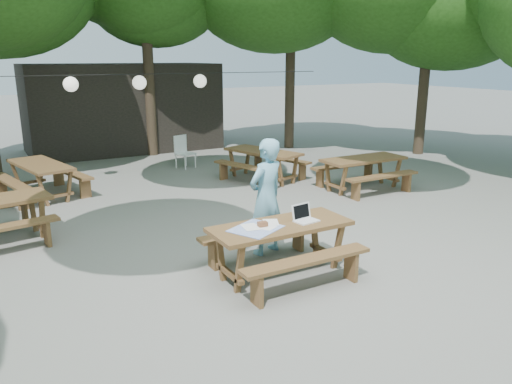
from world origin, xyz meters
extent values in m
plane|color=#60605C|center=(0.00, 0.00, 0.00)|extent=(80.00, 80.00, 0.00)
cube|color=black|center=(0.50, 10.50, 1.40)|extent=(6.00, 3.00, 2.80)
cube|color=#523C1D|center=(-0.30, -0.66, 0.72)|extent=(2.00, 0.80, 0.06)
cube|color=#523C1D|center=(-0.30, -1.31, 0.45)|extent=(1.90, 0.28, 0.05)
cube|color=#523C1D|center=(-0.30, -0.01, 0.45)|extent=(1.90, 0.28, 0.05)
cube|color=#523C1D|center=(-0.30, -0.66, 0.34)|extent=(1.70, 0.70, 0.69)
cube|color=#523C1D|center=(3.91, 2.42, 0.72)|extent=(2.00, 0.81, 0.06)
cube|color=#523C1D|center=(3.90, 1.77, 0.45)|extent=(1.90, 0.29, 0.05)
cube|color=#523C1D|center=(3.91, 3.07, 0.45)|extent=(1.90, 0.29, 0.05)
cube|color=#523C1D|center=(3.91, 2.42, 0.34)|extent=(1.70, 0.71, 0.69)
cube|color=#523C1D|center=(-2.70, 5.42, 0.72)|extent=(1.23, 2.13, 0.06)
cube|color=#523C1D|center=(-2.06, 5.57, 0.45)|extent=(0.70, 1.91, 0.05)
cube|color=#523C1D|center=(-3.33, 5.28, 0.45)|extent=(0.70, 1.91, 0.05)
cube|color=#523C1D|center=(-2.70, 5.42, 0.34)|extent=(1.07, 1.81, 0.69)
cube|color=#523C1D|center=(2.35, 4.37, 0.72)|extent=(1.38, 2.15, 0.06)
cube|color=#523C1D|center=(2.97, 4.57, 0.45)|extent=(0.85, 1.89, 0.05)
cube|color=#523C1D|center=(1.73, 4.17, 0.45)|extent=(0.85, 1.89, 0.05)
cube|color=#523C1D|center=(2.35, 4.37, 0.34)|extent=(1.19, 1.83, 0.69)
imported|color=#73B4D1|center=(-0.05, 0.16, 0.91)|extent=(0.77, 0.62, 1.83)
cube|color=white|center=(1.18, 6.66, 0.40)|extent=(0.57, 0.57, 0.04)
cube|color=white|center=(1.11, 6.85, 0.66)|extent=(0.43, 0.19, 0.48)
cube|color=white|center=(1.18, 6.66, 0.19)|extent=(0.54, 0.54, 0.38)
cube|color=white|center=(0.08, -0.74, 0.76)|extent=(0.36, 0.27, 0.02)
cube|color=white|center=(0.06, -0.62, 0.88)|extent=(0.33, 0.10, 0.23)
cube|color=black|center=(0.07, -0.63, 0.88)|extent=(0.28, 0.08, 0.19)
cube|color=blue|center=(-0.70, -0.66, 0.75)|extent=(0.83, 0.78, 0.01)
cube|color=white|center=(-0.56, -0.66, 0.76)|extent=(0.33, 0.36, 0.00)
cube|color=white|center=(-0.39, -0.54, 0.76)|extent=(0.32, 0.36, 0.00)
cube|color=white|center=(-0.74, -0.59, 0.76)|extent=(0.25, 0.33, 0.00)
cube|color=brown|center=(-0.58, -0.64, 0.80)|extent=(0.14, 0.10, 0.06)
cylinder|color=black|center=(0.50, 6.00, 2.60)|extent=(9.00, 0.02, 0.02)
sphere|color=white|center=(-1.80, 6.00, 2.40)|extent=(0.34, 0.34, 0.34)
sphere|color=white|center=(-0.20, 6.00, 2.40)|extent=(0.34, 0.34, 0.34)
sphere|color=white|center=(1.40, 6.00, 2.40)|extent=(0.34, 0.34, 0.34)
cylinder|color=#2D2319|center=(1.00, 9.00, 2.53)|extent=(0.32, 0.32, 5.07)
cylinder|color=#2D2319|center=(5.50, 8.00, 2.67)|extent=(0.32, 0.32, 5.35)
cylinder|color=#2D2319|center=(8.50, 5.00, 2.21)|extent=(0.32, 0.32, 4.42)
camera|label=1|loc=(-3.84, -6.22, 3.00)|focal=35.00mm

